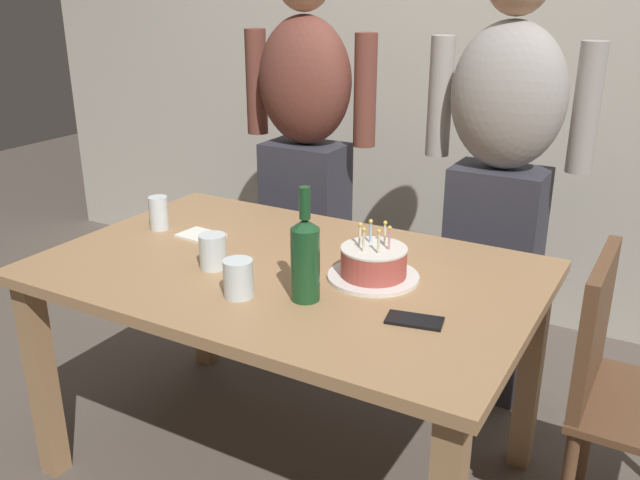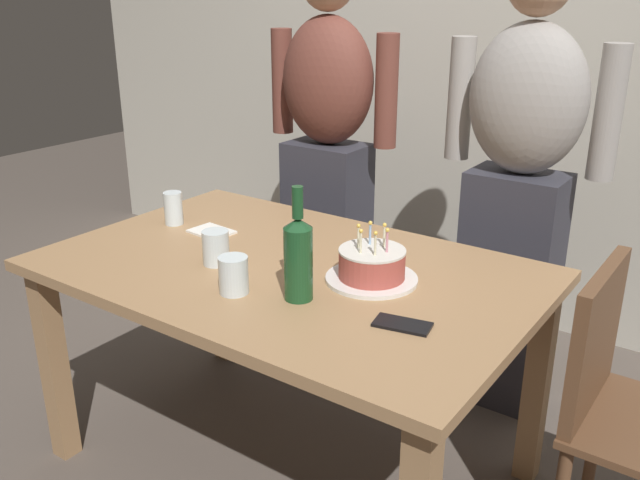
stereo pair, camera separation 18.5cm
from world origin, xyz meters
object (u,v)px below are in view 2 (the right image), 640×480
water_glass_side (233,275)px  cell_phone (402,325)px  birthday_cake (372,266)px  water_glass_near (173,208)px  napkin_stack (212,232)px  person_man_bearded (327,154)px  dining_chair (626,402)px  wine_bottle (298,256)px  person_woman_cardigan (519,186)px  water_glass_far (216,248)px

water_glass_side → cell_phone: water_glass_side is taller
birthday_cake → water_glass_near: size_ratio=2.29×
napkin_stack → person_man_bearded: 0.74m
water_glass_side → water_glass_near: bearing=151.2°
dining_chair → water_glass_side: bearing=114.2°
water_glass_side → dining_chair: dining_chair is taller
wine_bottle → birthday_cake: bearing=65.0°
napkin_stack → dining_chair: size_ratio=0.17×
water_glass_side → cell_phone: 0.49m
water_glass_near → napkin_stack: (0.18, 0.01, -0.05)m
birthday_cake → person_man_bearded: bearing=131.9°
person_woman_cardigan → water_glass_far: bearing=56.8°
water_glass_near → dining_chair: (1.54, 0.13, -0.28)m
cell_phone → person_woman_cardigan: size_ratio=0.09×
birthday_cake → water_glass_side: 0.40m
napkin_stack → wine_bottle: bearing=-23.6°
water_glass_near → cell_phone: 1.07m
wine_bottle → person_man_bearded: person_man_bearded is taller
water_glass_near → cell_phone: water_glass_near is taller
person_woman_cardigan → dining_chair: (0.55, -0.61, -0.36)m
person_woman_cardigan → person_man_bearded: bearing=0.0°
dining_chair → water_glass_near: bearing=94.7°
wine_bottle → person_man_bearded: bearing=120.7°
cell_phone → birthday_cake: bearing=125.6°
birthday_cake → dining_chair: bearing=11.9°
water_glass_far → wine_bottle: 0.37m
wine_bottle → cell_phone: bearing=4.1°
water_glass_side → person_man_bearded: size_ratio=0.06×
water_glass_near → person_man_bearded: 0.76m
water_glass_near → cell_phone: (1.05, -0.22, -0.05)m
water_glass_far → person_woman_cardigan: person_woman_cardigan is taller
birthday_cake → water_glass_side: bearing=-133.2°
birthday_cake → wine_bottle: (-0.10, -0.22, 0.08)m
birthday_cake → person_woman_cardigan: size_ratio=0.16×
person_woman_cardigan → water_glass_side: bearing=68.1°
water_glass_near → water_glass_side: water_glass_near is taller
water_glass_near → water_glass_side: size_ratio=1.10×
cell_phone → water_glass_near: bearing=157.0°
cell_phone → napkin_stack: (-0.87, 0.22, 0.00)m
birthday_cake → wine_bottle: bearing=-115.0°
water_glass_far → water_glass_near: bearing=154.1°
person_man_bearded → person_woman_cardigan: bearing=-180.0°
dining_chair → person_woman_cardigan: bearing=41.9°
water_glass_side → person_man_bearded: (-0.41, 1.05, 0.08)m
cell_phone → dining_chair: (0.49, 0.34, -0.23)m
cell_phone → person_man_bearded: size_ratio=0.09×
water_glass_side → person_man_bearded: 1.13m
water_glass_far → person_man_bearded: (-0.23, 0.93, 0.08)m
water_glass_side → napkin_stack: (-0.39, 0.32, -0.05)m
birthday_cake → person_man_bearded: (-0.68, 0.76, 0.09)m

